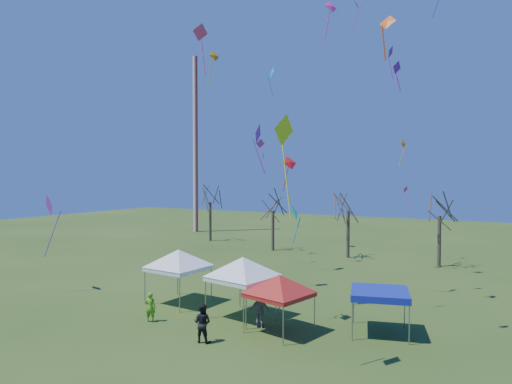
% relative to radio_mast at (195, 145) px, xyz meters
% --- Properties ---
extents(ground, '(140.00, 140.00, 0.00)m').
position_rel_radio_mast_xyz_m(ground, '(28.00, -34.00, -12.50)').
color(ground, '#2D4817').
rests_on(ground, ground).
extents(radio_mast, '(0.70, 0.70, 25.00)m').
position_rel_radio_mast_xyz_m(radio_mast, '(0.00, 0.00, 0.00)').
color(radio_mast, silver).
rests_on(radio_mast, ground).
extents(tree_0, '(3.83, 3.83, 8.44)m').
position_rel_radio_mast_xyz_m(tree_0, '(7.15, -6.62, -6.01)').
color(tree_0, '#3D2D21').
rests_on(tree_0, ground).
extents(tree_1, '(3.42, 3.42, 7.54)m').
position_rel_radio_mast_xyz_m(tree_1, '(17.23, -9.35, -6.71)').
color(tree_1, '#3D2D21').
rests_on(tree_1, ground).
extents(tree_2, '(3.71, 3.71, 8.18)m').
position_rel_radio_mast_xyz_m(tree_2, '(25.63, -9.62, -6.21)').
color(tree_2, '#3D2D21').
rests_on(tree_2, ground).
extents(tree_3, '(3.59, 3.59, 7.91)m').
position_rel_radio_mast_xyz_m(tree_3, '(34.03, -9.96, -6.42)').
color(tree_3, '#3D2D21').
rests_on(tree_3, ground).
extents(tent_white_west, '(4.41, 4.41, 3.90)m').
position_rel_radio_mast_xyz_m(tent_white_west, '(21.29, -30.36, -9.36)').
color(tent_white_west, gray).
rests_on(tent_white_west, ground).
extents(tent_white_mid, '(4.41, 4.41, 3.94)m').
position_rel_radio_mast_xyz_m(tent_white_mid, '(26.30, -30.87, -9.32)').
color(tent_white_mid, gray).
rests_on(tent_white_mid, ground).
extents(tent_red, '(3.80, 3.80, 3.43)m').
position_rel_radio_mast_xyz_m(tent_red, '(29.22, -32.14, -9.73)').
color(tent_red, gray).
rests_on(tent_red, ground).
extents(tent_blue, '(3.48, 3.48, 2.22)m').
position_rel_radio_mast_xyz_m(tent_blue, '(33.74, -29.81, -10.46)').
color(tent_blue, gray).
rests_on(tent_blue, ground).
extents(person_green, '(0.69, 0.59, 1.61)m').
position_rel_radio_mast_xyz_m(person_green, '(22.29, -34.05, -11.69)').
color(person_green, '#59AA1B').
rests_on(person_green, ground).
extents(person_dark, '(1.01, 0.84, 1.86)m').
position_rel_radio_mast_xyz_m(person_dark, '(26.60, -35.18, -11.57)').
color(person_dark, black).
rests_on(person_dark, ground).
extents(person_grey, '(1.09, 0.56, 1.79)m').
position_rel_radio_mast_xyz_m(person_grey, '(28.02, -31.98, -11.61)').
color(person_grey, slate).
rests_on(person_grey, ground).
extents(kite_9, '(0.73, 0.51, 1.70)m').
position_rel_radio_mast_xyz_m(kite_9, '(35.30, -35.41, 1.19)').
color(kite_9, '#FE580D').
rests_on(kite_9, ground).
extents(kite_18, '(0.35, 0.79, 2.04)m').
position_rel_radio_mast_xyz_m(kite_18, '(32.96, -24.63, 2.94)').
color(kite_18, purple).
rests_on(kite_18, ground).
extents(kite_24, '(0.94, 1.11, 2.61)m').
position_rel_radio_mast_xyz_m(kite_24, '(29.38, -25.20, 6.12)').
color(kite_24, '#E63397').
rests_on(kite_24, ground).
extents(kite_2, '(1.21, 1.16, 3.11)m').
position_rel_radio_mast_xyz_m(kite_2, '(16.99, -9.28, 6.49)').
color(kite_2, '#0BAFA9').
rests_on(kite_2, ground).
extents(kite_7, '(0.99, 1.19, 3.18)m').
position_rel_radio_mast_xyz_m(kite_7, '(16.90, -19.90, 5.84)').
color(kite_7, orange).
rests_on(kite_7, ground).
extents(kite_11, '(1.47, 1.63, 2.99)m').
position_rel_radio_mast_xyz_m(kite_11, '(23.47, -18.55, -3.40)').
color(kite_11, red).
rests_on(kite_11, ground).
extents(kite_8, '(0.94, 1.30, 3.49)m').
position_rel_radio_mast_xyz_m(kite_8, '(21.13, -27.75, 5.07)').
color(kite_8, '#F5366C').
rests_on(kite_8, ground).
extents(kite_13, '(0.92, 1.02, 2.47)m').
position_rel_radio_mast_xyz_m(kite_13, '(17.66, -12.96, -1.31)').
color(kite_13, '#CA2CA1').
rests_on(kite_13, ground).
extents(kite_27, '(0.69, 1.10, 2.66)m').
position_rel_radio_mast_xyz_m(kite_27, '(27.73, -31.75, -2.31)').
color(kite_27, purple).
rests_on(kite_27, ground).
extents(kite_25, '(0.46, 0.70, 1.46)m').
position_rel_radio_mast_xyz_m(kite_25, '(34.55, -30.24, 0.67)').
color(kite_25, purple).
rests_on(kite_25, ground).
extents(kite_14, '(1.64, 1.22, 4.27)m').
position_rel_radio_mast_xyz_m(kite_14, '(11.62, -32.31, -6.53)').
color(kite_14, purple).
rests_on(kite_14, ground).
extents(kite_19, '(0.59, 0.86, 2.24)m').
position_rel_radio_mast_xyz_m(kite_19, '(31.60, -13.52, -1.85)').
color(kite_19, orange).
rests_on(kite_19, ground).
extents(kite_22, '(0.70, 0.82, 2.29)m').
position_rel_radio_mast_xyz_m(kite_22, '(31.65, -12.77, -5.77)').
color(kite_22, '#D52F71').
rests_on(kite_22, ground).
extents(kite_5, '(0.59, 1.32, 4.21)m').
position_rel_radio_mast_xyz_m(kite_5, '(31.52, -36.49, -2.73)').
color(kite_5, yellow).
rests_on(kite_5, ground).
extents(kite_1, '(0.96, 0.93, 2.21)m').
position_rel_radio_mast_xyz_m(kite_1, '(29.12, -29.99, -6.53)').
color(kite_1, '#0DBAC7').
rests_on(kite_1, ground).
extents(kite_26, '(0.95, 1.14, 3.16)m').
position_rel_radio_mast_xyz_m(kite_26, '(27.20, -12.57, 10.78)').
color(kite_26, '#E5329E').
rests_on(kite_26, ground).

